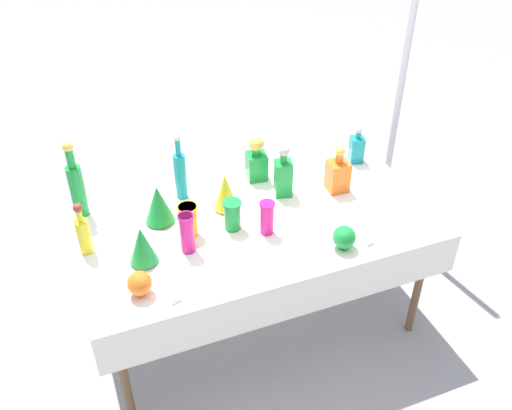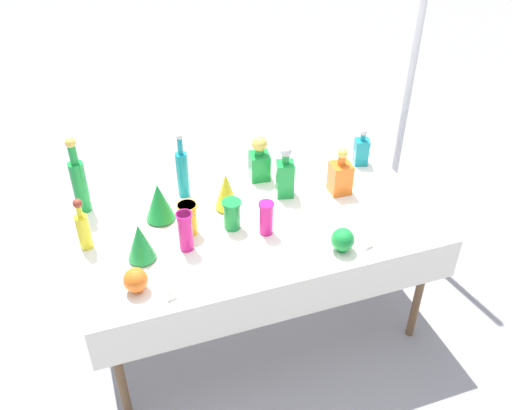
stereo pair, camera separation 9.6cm
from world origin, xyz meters
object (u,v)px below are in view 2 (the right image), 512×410
at_px(fluted_vase_1, 159,201).
at_px(tall_bottle_1, 83,228).
at_px(square_decanter_1, 259,160).
at_px(round_bowl_0, 136,280).
at_px(slender_vase_3, 188,218).
at_px(round_bowl_1, 343,240).
at_px(slender_vase_1, 266,217).
at_px(square_decanter_3, 361,150).
at_px(fluted_vase_2, 226,191).
at_px(canopy_pole, 406,104).
at_px(fluted_vase_0, 140,242).
at_px(slender_vase_0, 185,230).
at_px(tall_bottle_0, 79,181).
at_px(square_decanter_0, 340,176).
at_px(slender_vase_2, 232,213).
at_px(tall_bottle_2, 182,172).

bearing_deg(fluted_vase_1, tall_bottle_1, -165.62).
height_order(square_decanter_1, round_bowl_0, square_decanter_1).
xyz_separation_m(slender_vase_3, round_bowl_1, (0.66, -0.37, -0.03)).
xyz_separation_m(slender_vase_1, round_bowl_1, (0.30, -0.25, -0.03)).
bearing_deg(square_decanter_3, slender_vase_3, -164.95).
relative_size(fluted_vase_2, round_bowl_0, 1.80).
height_order(round_bowl_0, canopy_pole, canopy_pole).
relative_size(square_decanter_1, fluted_vase_2, 1.23).
height_order(slender_vase_1, fluted_vase_0, fluted_vase_0).
distance_m(slender_vase_0, canopy_pole, 1.73).
xyz_separation_m(tall_bottle_0, square_decanter_0, (1.34, -0.29, -0.08)).
distance_m(fluted_vase_1, canopy_pole, 1.71).
distance_m(square_decanter_1, fluted_vase_0, 0.89).
distance_m(square_decanter_3, slender_vase_2, 0.95).
height_order(slender_vase_2, fluted_vase_0, fluted_vase_0).
bearing_deg(square_decanter_3, tall_bottle_1, -171.35).
relative_size(square_decanter_1, fluted_vase_1, 1.24).
height_order(slender_vase_3, fluted_vase_1, fluted_vase_1).
height_order(tall_bottle_0, square_decanter_3, tall_bottle_0).
bearing_deg(tall_bottle_2, square_decanter_3, -1.35).
height_order(square_decanter_1, canopy_pole, canopy_pole).
height_order(square_decanter_3, canopy_pole, canopy_pole).
height_order(slender_vase_1, fluted_vase_1, fluted_vase_1).
bearing_deg(fluted_vase_1, slender_vase_2, -29.41).
xyz_separation_m(square_decanter_3, slender_vase_3, (-1.11, -0.30, 0.00)).
distance_m(tall_bottle_1, square_decanter_3, 1.62).
height_order(square_decanter_0, round_bowl_1, square_decanter_0).
distance_m(slender_vase_0, slender_vase_2, 0.27).
distance_m(fluted_vase_2, round_bowl_0, 0.72).
distance_m(square_decanter_3, round_bowl_1, 0.81).
distance_m(slender_vase_1, round_bowl_0, 0.71).
height_order(square_decanter_3, slender_vase_0, square_decanter_3).
bearing_deg(square_decanter_1, canopy_pole, 11.68).
distance_m(tall_bottle_0, square_decanter_3, 1.59).
bearing_deg(tall_bottle_2, fluted_vase_0, -124.62).
xyz_separation_m(slender_vase_2, fluted_vase_0, (-0.47, -0.09, 0.02)).
xyz_separation_m(square_decanter_1, slender_vase_2, (-0.28, -0.38, -0.03)).
bearing_deg(square_decanter_1, tall_bottle_0, 178.99).
xyz_separation_m(square_decanter_3, fluted_vase_2, (-0.87, -0.17, 0.02)).
relative_size(slender_vase_0, slender_vase_1, 1.16).
xyz_separation_m(square_decanter_1, round_bowl_0, (-0.81, -0.67, -0.05)).
bearing_deg(round_bowl_0, slender_vase_2, 28.75).
height_order(square_decanter_3, fluted_vase_1, square_decanter_3).
xyz_separation_m(slender_vase_0, slender_vase_1, (0.40, -0.01, -0.02)).
relative_size(square_decanter_3, round_bowl_1, 1.84).
relative_size(square_decanter_1, slender_vase_2, 1.66).
relative_size(fluted_vase_1, round_bowl_1, 1.75).
height_order(slender_vase_1, slender_vase_2, slender_vase_1).
xyz_separation_m(tall_bottle_2, slender_vase_0, (-0.09, -0.44, -0.04)).
height_order(tall_bottle_1, tall_bottle_2, tall_bottle_2).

